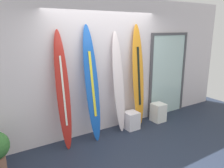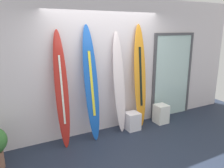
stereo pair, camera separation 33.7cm
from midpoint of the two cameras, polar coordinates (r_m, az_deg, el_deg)
ground at (r=4.14m, az=8.72°, el=-17.87°), size 8.00×8.00×0.04m
wall_back at (r=4.68m, az=-0.15°, el=4.74°), size 7.20×0.20×2.80m
surfboard_crimson at (r=4.07m, az=-10.58°, el=-1.55°), size 0.26×0.39×2.16m
surfboard_cobalt at (r=4.27m, az=-3.14°, el=0.05°), size 0.29×0.42×2.25m
surfboard_ivory at (r=4.62m, az=3.96°, el=0.23°), size 0.28×0.35×2.11m
surfboard_sunset at (r=4.92m, az=9.20°, el=1.84°), size 0.30×0.29×2.26m
display_block_left at (r=5.39m, az=14.30°, el=-7.47°), size 0.29×0.29×0.44m
display_block_center at (r=4.95m, az=7.23°, el=-9.48°), size 0.29×0.29×0.38m
glass_door at (r=5.73m, az=16.92°, el=2.48°), size 1.20×0.06×2.07m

